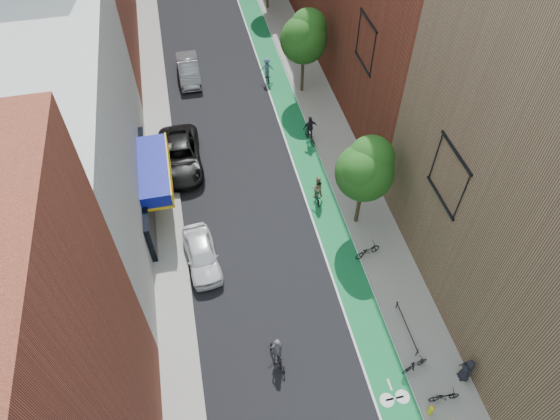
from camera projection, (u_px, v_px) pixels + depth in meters
ground at (309, 396)px, 24.18m from camera, size 160.00×160.00×0.00m
bike_lane at (277, 80)px, 41.36m from camera, size 2.00×68.00×0.01m
sidewalk_left at (155, 95)px, 39.91m from camera, size 2.00×68.00×0.15m
sidewalk_right at (306, 75)px, 41.66m from camera, size 3.00×68.00×0.15m
building_left_white at (53, 147)px, 27.05m from camera, size 8.00×20.00×12.00m
tree_near at (366, 168)px, 27.86m from camera, size 3.40×3.36×6.42m
tree_mid at (304, 36)px, 36.64m from camera, size 3.55×3.53×6.74m
parked_car_white at (202, 255)px, 28.78m from camera, size 2.16×4.53×1.49m
parked_car_black at (180, 156)px, 34.13m from camera, size 2.84×6.05×1.67m
parked_car_silver at (189, 70)px, 40.96m from camera, size 1.69×4.79×1.58m
cyclist_lead at (277, 354)px, 24.88m from camera, size 0.98×1.84×2.00m
cyclist_lane_near at (317, 191)px, 31.97m from camera, size 0.83×1.65×1.97m
cyclist_lane_mid at (310, 132)px, 35.73m from camera, size 1.11×1.68×2.15m
cyclist_lane_far at (267, 71)px, 40.74m from camera, size 1.04×1.65×1.95m
parked_bike_near at (444, 396)px, 23.62m from camera, size 1.56×0.63×0.80m
parked_bike_mid at (415, 365)px, 24.58m from camera, size 1.56×0.79×0.90m
parked_bike_far at (368, 251)px, 29.16m from camera, size 1.76×1.01×0.88m
pedestrian at (467, 370)px, 24.03m from camera, size 0.54×0.82×1.64m
fire_hydrant at (431, 410)px, 23.21m from camera, size 0.26×0.26×0.73m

